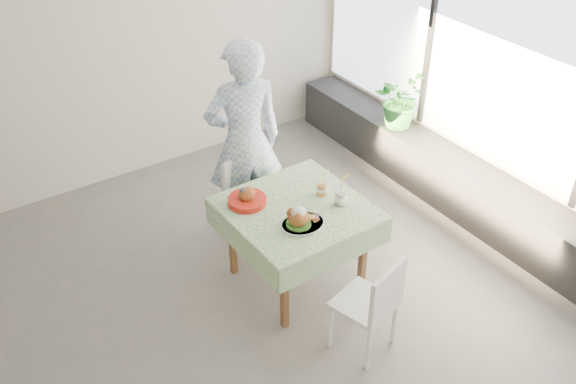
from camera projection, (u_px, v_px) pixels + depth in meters
floor at (207, 335)px, 4.86m from camera, size 6.00×6.00×0.00m
wall_back at (66, 55)px, 5.79m from camera, size 6.00×0.02×2.80m
wall_right at (509, 73)px, 5.45m from camera, size 0.02×5.00×2.80m
window_pane at (512, 46)px, 5.30m from camera, size 0.01×4.80×2.18m
window_ledge at (470, 192)px, 6.01m from camera, size 0.40×4.80×0.50m
cafe_table at (297, 236)px, 5.12m from camera, size 1.06×1.06×0.74m
chair_far at (255, 216)px, 5.68m from camera, size 0.51×0.51×0.83m
chair_near at (364, 320)px, 4.64m from camera, size 0.48×0.48×0.82m
diner at (244, 142)px, 5.43m from camera, size 0.75×0.58×1.85m
main_dish at (301, 220)px, 4.73m from camera, size 0.34×0.34×0.17m
juice_cup_orange at (322, 188)px, 5.08m from camera, size 0.09×0.09×0.25m
juice_cup_lemonade at (341, 197)px, 4.96m from camera, size 0.11×0.11×0.30m
second_dish at (247, 199)px, 4.98m from camera, size 0.30×0.30×0.14m
potted_plant at (400, 99)px, 6.40m from camera, size 0.68×0.65×0.58m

